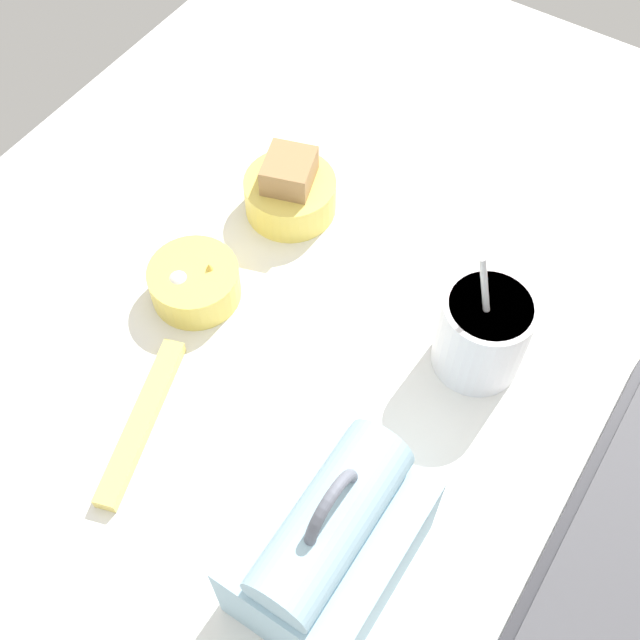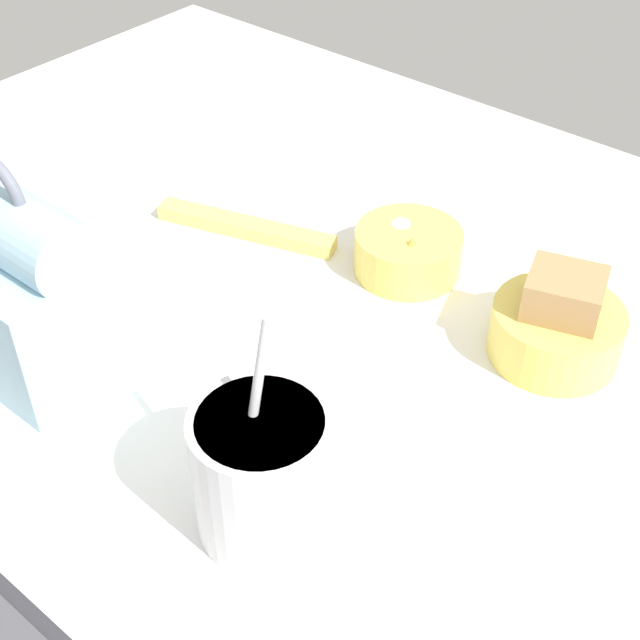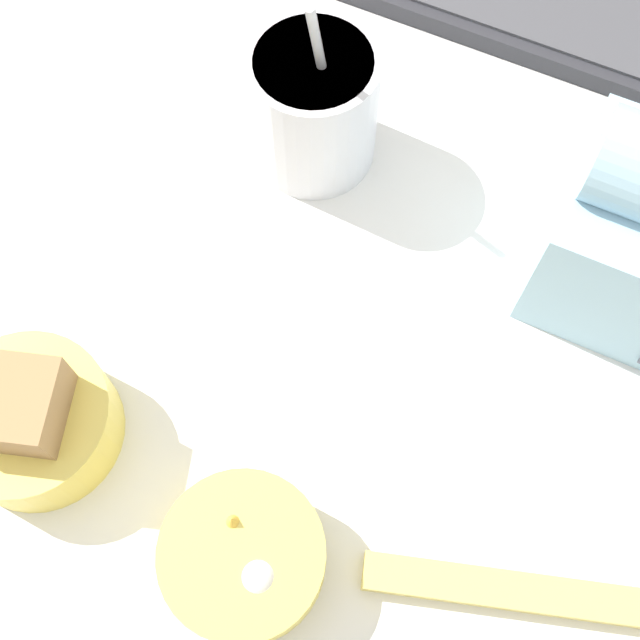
% 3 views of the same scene
% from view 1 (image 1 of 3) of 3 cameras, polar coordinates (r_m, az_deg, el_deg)
% --- Properties ---
extents(desk_surface, '(1.40, 1.10, 0.02)m').
position_cam_1_polar(desk_surface, '(0.92, 1.37, -2.93)').
color(desk_surface, white).
rests_on(desk_surface, ground).
extents(keyboard, '(0.38, 0.12, 0.02)m').
position_cam_1_polar(keyboard, '(0.87, 21.01, -13.69)').
color(keyboard, '#2D2D33').
rests_on(keyboard, desk_surface).
extents(lunch_bag, '(0.18, 0.13, 0.20)m').
position_cam_1_polar(lunch_bag, '(0.74, 0.73, -15.60)').
color(lunch_bag, '#9EC6DB').
rests_on(lunch_bag, desk_surface).
extents(soup_cup, '(0.10, 0.10, 0.18)m').
position_cam_1_polar(soup_cup, '(0.88, 11.51, -0.85)').
color(soup_cup, silver).
rests_on(soup_cup, desk_surface).
extents(bento_bowl_sandwich, '(0.12, 0.12, 0.09)m').
position_cam_1_polar(bento_bowl_sandwich, '(1.02, -2.14, 9.15)').
color(bento_bowl_sandwich, '#EFD65B').
rests_on(bento_bowl_sandwich, desk_surface).
extents(bento_bowl_snacks, '(0.11, 0.11, 0.05)m').
position_cam_1_polar(bento_bowl_snacks, '(0.95, -8.87, 2.69)').
color(bento_bowl_snacks, '#EFD65B').
rests_on(bento_bowl_snacks, desk_surface).
extents(chopstick_case, '(0.20, 0.08, 0.02)m').
position_cam_1_polar(chopstick_case, '(0.88, -12.56, -7.02)').
color(chopstick_case, '#EFD666').
rests_on(chopstick_case, desk_surface).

